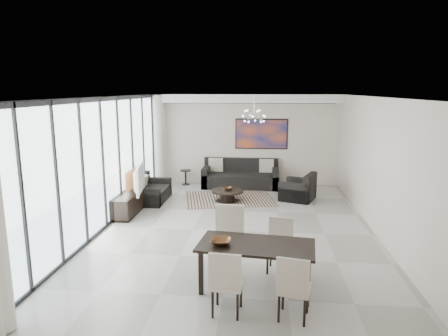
# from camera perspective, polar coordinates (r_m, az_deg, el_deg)

# --- Properties ---
(room_shell) EXTENTS (6.00, 9.00, 2.90)m
(room_shell) POSITION_cam_1_polar(r_m,az_deg,el_deg) (8.48, 4.91, 0.20)
(room_shell) COLOR #A8A39B
(room_shell) RESTS_ON ground
(window_wall) EXTENTS (0.37, 8.95, 2.90)m
(window_wall) POSITION_cam_1_polar(r_m,az_deg,el_deg) (9.13, -16.38, 0.69)
(window_wall) COLOR silver
(window_wall) RESTS_ON floor
(soffit) EXTENTS (5.98, 0.40, 0.26)m
(soffit) POSITION_cam_1_polar(r_m,az_deg,el_deg) (12.64, 3.16, 9.87)
(soffit) COLOR white
(soffit) RESTS_ON room_shell
(painting) EXTENTS (1.68, 0.04, 0.98)m
(painting) POSITION_cam_1_polar(r_m,az_deg,el_deg) (12.87, 5.37, 4.86)
(painting) COLOR #C8511B
(painting) RESTS_ON room_shell
(chandelier) EXTENTS (0.66, 0.66, 0.71)m
(chandelier) POSITION_cam_1_polar(r_m,az_deg,el_deg) (10.85, 4.31, 7.41)
(chandelier) COLOR silver
(chandelier) RESTS_ON room_shell
(rug) EXTENTS (2.75, 2.32, 0.01)m
(rug) POSITION_cam_1_polar(r_m,az_deg,el_deg) (11.38, 0.77, -4.37)
(rug) COLOR black
(rug) RESTS_ON floor
(coffee_table) EXTENTS (0.91, 0.91, 0.32)m
(coffee_table) POSITION_cam_1_polar(r_m,az_deg,el_deg) (11.08, 0.49, -3.88)
(coffee_table) COLOR black
(coffee_table) RESTS_ON floor
(bowl_coffee) EXTENTS (0.24, 0.24, 0.07)m
(bowl_coffee) POSITION_cam_1_polar(r_m,az_deg,el_deg) (11.09, 0.61, -2.94)
(bowl_coffee) COLOR brown
(bowl_coffee) RESTS_ON coffee_table
(sofa_main) EXTENTS (2.39, 0.98, 0.87)m
(sofa_main) POSITION_cam_1_polar(r_m,az_deg,el_deg) (12.72, 2.38, -1.37)
(sofa_main) COLOR black
(sofa_main) RESTS_ON floor
(loveseat) EXTENTS (0.80, 1.43, 0.71)m
(loveseat) POSITION_cam_1_polar(r_m,az_deg,el_deg) (11.30, -10.48, -3.43)
(loveseat) COLOR black
(loveseat) RESTS_ON floor
(armchair) EXTENTS (1.12, 1.15, 0.76)m
(armchair) POSITION_cam_1_polar(r_m,az_deg,el_deg) (11.42, 10.66, -3.19)
(armchair) COLOR black
(armchair) RESTS_ON floor
(side_table) EXTENTS (0.36, 0.36, 0.49)m
(side_table) POSITION_cam_1_polar(r_m,az_deg,el_deg) (13.01, -5.50, -0.99)
(side_table) COLOR black
(side_table) RESTS_ON floor
(tv_console) EXTENTS (0.47, 1.67, 0.52)m
(tv_console) POSITION_cam_1_polar(r_m,az_deg,el_deg) (10.35, -13.32, -4.81)
(tv_console) COLOR black
(tv_console) RESTS_ON floor
(television) EXTENTS (0.35, 1.20, 0.68)m
(television) POSITION_cam_1_polar(r_m,az_deg,el_deg) (10.20, -12.54, -1.53)
(television) COLOR gray
(television) RESTS_ON tv_console
(dining_table) EXTENTS (1.86, 1.08, 0.74)m
(dining_table) POSITION_cam_1_polar(r_m,az_deg,el_deg) (6.26, 4.62, -11.51)
(dining_table) COLOR black
(dining_table) RESTS_ON floor
(dining_chair_sw) EXTENTS (0.47, 0.47, 0.95)m
(dining_chair_sw) POSITION_cam_1_polar(r_m,az_deg,el_deg) (5.59, 0.29, -15.61)
(dining_chair_sw) COLOR #B8AE98
(dining_chair_sw) RESTS_ON floor
(dining_chair_se) EXTENTS (0.51, 0.51, 0.94)m
(dining_chair_se) POSITION_cam_1_polar(r_m,az_deg,el_deg) (5.55, 9.86, -16.05)
(dining_chair_se) COLOR #B8AE98
(dining_chair_se) RESTS_ON floor
(dining_chair_nw) EXTENTS (0.54, 0.54, 1.09)m
(dining_chair_nw) POSITION_cam_1_polar(r_m,az_deg,el_deg) (7.00, 0.68, -9.14)
(dining_chair_nw) COLOR #B8AE98
(dining_chair_nw) RESTS_ON floor
(dining_chair_ne) EXTENTS (0.49, 0.49, 0.91)m
(dining_chair_ne) POSITION_cam_1_polar(r_m,az_deg,el_deg) (6.99, 8.00, -10.24)
(dining_chair_ne) COLOR #B8AE98
(dining_chair_ne) RESTS_ON floor
(bowl_dining) EXTENTS (0.34, 0.34, 0.08)m
(bowl_dining) POSITION_cam_1_polar(r_m,az_deg,el_deg) (6.20, -0.50, -10.46)
(bowl_dining) COLOR brown
(bowl_dining) RESTS_ON dining_table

